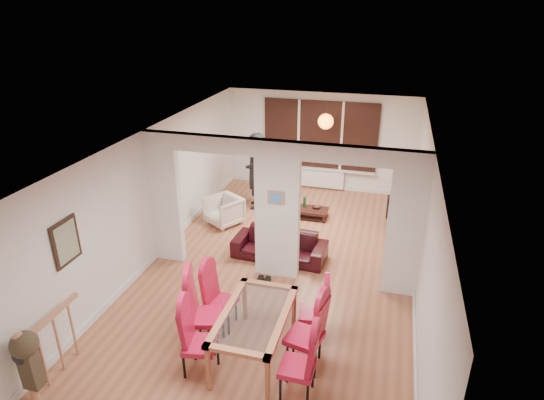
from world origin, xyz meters
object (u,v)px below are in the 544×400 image
at_px(dining_chair_lb, 205,312).
at_px(bottle, 305,202).
at_px(dining_chair_rb, 305,332).
at_px(coffee_table, 307,213).
at_px(television, 391,216).
at_px(dining_table, 255,335).
at_px(dining_chair_ra, 297,362).
at_px(armchair, 224,211).
at_px(dining_chair_la, 200,340).
at_px(dining_chair_lc, 221,298).
at_px(person, 255,171).
at_px(bowl, 316,207).
at_px(dining_chair_rc, 312,309).
at_px(sofa, 280,246).

distance_m(dining_chair_lb, bottle, 4.79).
distance_m(dining_chair_rb, coffee_table, 4.83).
bearing_deg(television, dining_chair_rb, 145.23).
xyz_separation_m(dining_table, dining_chair_ra, (0.73, -0.54, 0.16)).
xyz_separation_m(dining_table, bottle, (-0.26, 4.80, -0.01)).
distance_m(dining_chair_lb, dining_chair_rb, 1.49).
bearing_deg(coffee_table, dining_chair_rb, -79.32).
distance_m(dining_table, armchair, 4.35).
xyz_separation_m(dining_chair_la, dining_chair_ra, (1.36, -0.05, -0.00)).
distance_m(dining_chair_lb, dining_chair_lc, 0.45).
xyz_separation_m(armchair, bottle, (1.69, 0.91, 0.04)).
xyz_separation_m(dining_chair_lc, person, (-0.84, 4.50, 0.42)).
relative_size(dining_chair_la, dining_chair_rb, 0.93).
relative_size(dining_chair_rb, bowl, 5.66).
bearing_deg(dining_chair_rc, person, 108.26).
xyz_separation_m(dining_chair_rc, television, (1.04, 4.07, -0.22)).
bearing_deg(dining_chair_rc, bowl, 90.32).
bearing_deg(person, coffee_table, 60.73).
relative_size(dining_chair_la, sofa, 0.59).
bearing_deg(sofa, armchair, 147.87).
height_order(dining_chair_lb, bowl, dining_chair_lb).
xyz_separation_m(dining_table, sofa, (-0.35, 2.76, -0.11)).
xyz_separation_m(dining_chair_rb, person, (-2.25, 4.99, 0.36)).
distance_m(dining_chair_rb, bottle, 4.90).
xyz_separation_m(dining_chair_rc, bowl, (-0.68, 4.21, -0.26)).
xyz_separation_m(armchair, television, (3.70, 0.79, -0.03)).
xyz_separation_m(television, bowl, (-1.73, 0.14, -0.05)).
height_order(dining_chair_lb, television, dining_chair_lb).
height_order(sofa, coffee_table, sofa).
height_order(dining_table, armchair, dining_table).
height_order(dining_table, dining_chair_rb, dining_chair_rb).
xyz_separation_m(dining_chair_la, bottle, (0.37, 5.28, -0.18)).
xyz_separation_m(dining_chair_la, armchair, (-1.32, 4.37, -0.21)).
bearing_deg(sofa, dining_chair_rb, -66.01).
height_order(dining_chair_la, coffee_table, dining_chair_la).
xyz_separation_m(dining_chair_ra, television, (1.02, 5.21, -0.24)).
distance_m(dining_table, television, 5.00).
bearing_deg(dining_chair_rc, dining_chair_lb, -168.19).
bearing_deg(dining_chair_lb, sofa, 66.65).
height_order(dining_chair_lb, person, person).
relative_size(dining_table, person, 0.85).
distance_m(dining_chair_rb, armchair, 4.72).
distance_m(dining_chair_rc, television, 4.20).
distance_m(sofa, armchair, 1.96).
relative_size(dining_chair_la, dining_chair_lc, 1.03).
height_order(dining_table, dining_chair_lc, dining_chair_lc).
bearing_deg(dining_table, dining_chair_rb, 0.24).
bearing_deg(coffee_table, dining_chair_lb, -97.27).
xyz_separation_m(dining_chair_lc, bowl, (0.72, 4.33, -0.28)).
relative_size(dining_table, armchair, 2.23).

